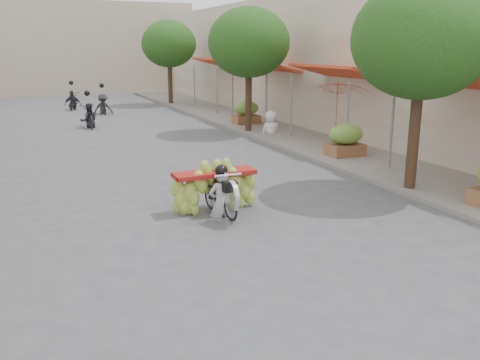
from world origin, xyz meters
name	(u,v)px	position (x,y,z in m)	size (l,w,h in m)	color
ground	(309,302)	(0.00, 0.00, 0.00)	(120.00, 120.00, 0.00)	#505054
sidewalk_right	(271,126)	(7.00, 15.00, 0.06)	(4.00, 60.00, 0.12)	gray
shophouse_row_right	(377,61)	(11.99, 14.00, 3.00)	(9.77, 40.00, 6.00)	#BFB19E
far_building	(61,48)	(0.00, 38.00, 3.50)	(20.00, 6.00, 7.00)	#B0A28B
street_tree_near	(422,40)	(5.40, 4.00, 3.78)	(3.40, 3.40, 5.25)	#3A2719
street_tree_mid	(249,43)	(5.40, 14.00, 3.78)	(3.40, 3.40, 5.25)	#3A2719
street_tree_far	(169,44)	(5.40, 26.00, 3.78)	(3.40, 3.40, 5.25)	#3A2719
produce_crate_mid	(346,138)	(6.20, 8.00, 0.71)	(1.20, 0.88, 1.16)	brown
produce_crate_far	(246,111)	(6.20, 16.00, 0.71)	(1.20, 0.88, 1.16)	brown
banana_motorbike	(218,185)	(0.26, 4.35, 0.66)	(2.20, 1.78, 1.94)	black
market_umbrella	(339,80)	(6.05, 8.31, 2.57)	(2.56, 2.56, 1.93)	#A73316
pedestrian	(271,111)	(6.10, 13.25, 1.03)	(0.91, 0.56, 1.83)	white
bg_motorbike_a	(88,112)	(-0.69, 18.39, 0.73)	(0.80, 1.77, 1.95)	black
bg_motorbike_b	(103,99)	(0.67, 22.97, 0.85)	(1.07, 1.66, 1.95)	black
bg_motorbike_c	(72,97)	(-0.63, 25.85, 0.78)	(1.12, 1.86, 1.95)	black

